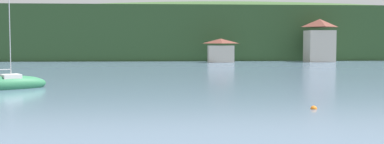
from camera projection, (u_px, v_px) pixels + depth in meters
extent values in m
cube|color=#2D4C28|center=(168.00, 35.00, 139.05)|extent=(352.00, 53.89, 13.93)
ellipsoid|color=#38562D|center=(238.00, 42.00, 154.15)|extent=(246.40, 37.72, 26.75)
cube|color=beige|center=(221.00, 54.00, 106.95)|extent=(5.92, 3.22, 3.90)
pyramid|color=brown|center=(221.00, 41.00, 106.76)|extent=(6.21, 3.38, 1.13)
cube|color=beige|center=(319.00, 46.00, 109.49)|extent=(6.19, 5.44, 7.46)
pyramid|color=brown|center=(320.00, 23.00, 109.14)|extent=(6.49, 5.71, 1.90)
ellipsoid|color=#2D754C|center=(11.00, 85.00, 45.62)|extent=(7.05, 5.84, 1.80)
cylinder|color=#B7B7BC|center=(10.00, 36.00, 45.31)|extent=(0.08, 0.08, 8.59)
cube|color=silver|center=(11.00, 77.00, 45.57)|extent=(2.30, 2.26, 0.55)
sphere|color=orange|center=(314.00, 109.00, 31.76)|extent=(0.46, 0.46, 0.46)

